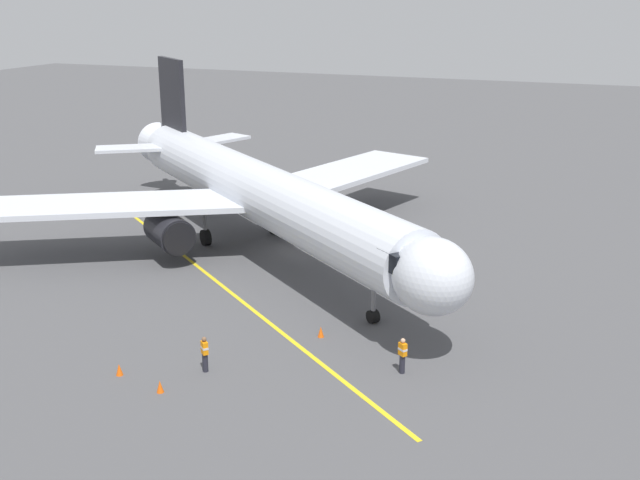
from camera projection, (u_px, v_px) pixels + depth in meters
name	position (u px, v px, depth m)	size (l,w,h in m)	color
ground_plane	(288.00, 251.00, 51.49)	(220.00, 220.00, 0.00)	#4C4C4F
apron_lead_in_line	(216.00, 281.00, 46.07)	(0.24, 40.00, 0.01)	yellow
airplane	(256.00, 192.00, 50.39)	(34.18, 31.87, 11.50)	silver
ground_crew_marshaller	(402.00, 355.00, 34.68)	(0.47, 0.44, 1.71)	#23232D
ground_crew_wing_walker	(205.00, 354.00, 34.83)	(0.46, 0.45, 1.71)	#23232D
safety_cone_nose_left	(119.00, 370.00, 34.67)	(0.32, 0.32, 0.55)	#F2590F
safety_cone_nose_right	(160.00, 386.00, 33.18)	(0.32, 0.32, 0.55)	#F2590F
safety_cone_wing_port	(321.00, 332.00, 38.52)	(0.32, 0.32, 0.55)	#F2590F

